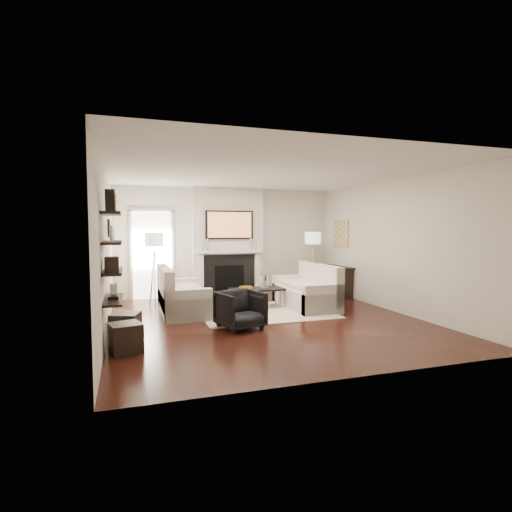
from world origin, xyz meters
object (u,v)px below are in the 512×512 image
object	(u,v)px
coffee_table	(257,289)
lamp_left_shade	(154,240)
armchair	(240,308)
lamp_right_shade	(313,238)
ottoman_near	(126,326)
loveseat_left_base	(183,303)
loveseat_right_base	(305,297)

from	to	relation	value
coffee_table	lamp_left_shade	world-z (taller)	lamp_left_shade
armchair	lamp_right_shade	distance (m)	3.96
coffee_table	ottoman_near	world-z (taller)	coffee_table
lamp_left_shade	ottoman_near	size ratio (longest dim) A/B	1.00
armchair	coffee_table	bearing A→B (deg)	47.55
loveseat_left_base	loveseat_right_base	xyz separation A→B (m)	(2.59, -0.20, 0.00)
coffee_table	armchair	distance (m)	1.78
loveseat_right_base	armchair	xyz separation A→B (m)	(-1.83, -1.33, 0.14)
loveseat_right_base	ottoman_near	distance (m)	3.94
armchair	lamp_left_shade	xyz separation A→B (m)	(-1.23, 2.60, 1.10)
loveseat_left_base	loveseat_right_base	world-z (taller)	same
lamp_left_shade	loveseat_left_base	bearing A→B (deg)	-66.34
loveseat_right_base	loveseat_left_base	bearing A→B (deg)	175.56
loveseat_right_base	coffee_table	world-z (taller)	same
lamp_left_shade	ottoman_near	distance (m)	3.01
lamp_left_shade	lamp_right_shade	size ratio (longest dim) A/B	1.00
coffee_table	lamp_left_shade	distance (m)	2.51
coffee_table	armchair	bearing A→B (deg)	-117.25
loveseat_right_base	ottoman_near	world-z (taller)	loveseat_right_base
armchair	lamp_right_shade	xyz separation A→B (m)	(2.67, 2.70, 1.10)
coffee_table	lamp_right_shade	xyz separation A→B (m)	(1.85, 1.12, 1.05)
lamp_right_shade	loveseat_left_base	bearing A→B (deg)	-161.21
coffee_table	lamp_right_shade	distance (m)	2.41
loveseat_right_base	armchair	size ratio (longest dim) A/B	2.56
loveseat_left_base	armchair	world-z (taller)	armchair
armchair	ottoman_near	xyz separation A→B (m)	(-1.85, -0.07, -0.15)
loveseat_right_base	armchair	world-z (taller)	armchair
coffee_table	loveseat_right_base	bearing A→B (deg)	-13.86
loveseat_right_base	lamp_left_shade	world-z (taller)	lamp_left_shade
lamp_left_shade	lamp_right_shade	bearing A→B (deg)	1.58
armchair	lamp_right_shade	world-z (taller)	lamp_right_shade
lamp_right_shade	ottoman_near	size ratio (longest dim) A/B	1.00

